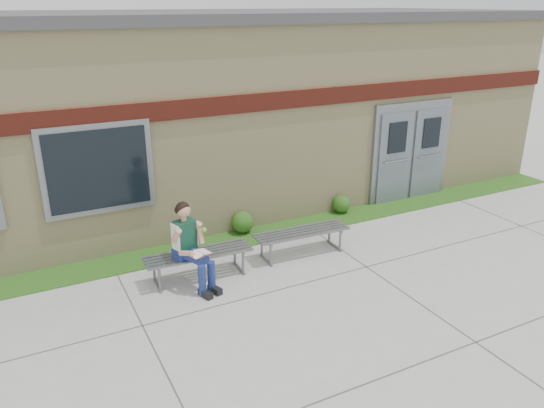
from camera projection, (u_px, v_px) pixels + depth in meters
ground at (335, 293)px, 8.55m from camera, size 80.00×80.00×0.00m
grass_strip at (264, 234)px, 10.71m from camera, size 16.00×0.80×0.02m
school_building at (201, 103)px, 12.77m from camera, size 16.20×6.22×4.20m
bench_left at (199, 258)px, 8.91m from camera, size 1.82×0.58×0.47m
bench_right at (301, 236)px, 9.76m from camera, size 1.81×0.58×0.46m
girl at (191, 245)px, 8.52m from camera, size 0.63×0.92×1.44m
shrub_mid at (242, 222)px, 10.68m from camera, size 0.44×0.44×0.44m
shrub_east at (341, 204)px, 11.71m from camera, size 0.39×0.39×0.39m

